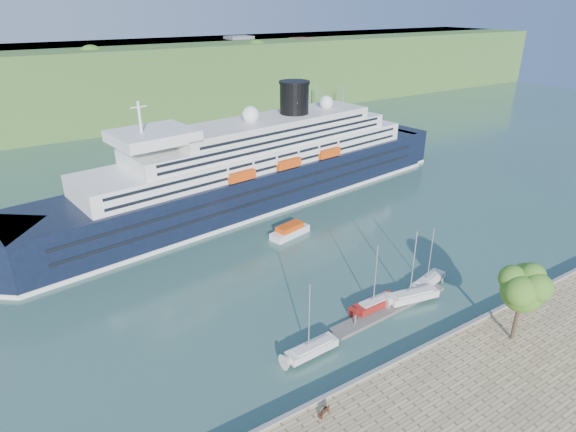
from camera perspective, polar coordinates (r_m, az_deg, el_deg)
The scene contains 12 objects.
ground at distance 58.02m, azimuth 13.73°, elevation -16.48°, with size 400.00×400.00×0.00m, color #30564C.
far_hillside at distance 178.86m, azimuth -22.02°, elevation 14.34°, with size 400.00×50.00×24.00m, color #2E5923.
quay_coping at distance 57.19m, azimuth 13.99°, elevation -15.71°, with size 220.00×0.50×0.30m, color slate.
cruise_ship at distance 93.36m, azimuth -4.33°, elevation 8.11°, with size 102.42×14.91×23.00m, color black, non-canonical shape.
park_bench at distance 49.49m, azimuth 4.24°, elevation -22.05°, with size 1.41×0.58×0.90m, color #472114, non-canonical shape.
promenade_tree at distance 60.97m, azimuth 25.84°, elevation -8.99°, with size 6.37×6.37×10.55m, color #3A6A1C, non-canonical shape.
floating_pontoon at distance 65.81m, azimuth 12.04°, elevation -10.61°, with size 18.97×2.32×0.42m, color #66615B, non-canonical shape.
sailboat_white_near at distance 54.59m, azimuth 2.93°, elevation -12.47°, with size 7.11×1.98×9.19m, color silver, non-canonical shape.
sailboat_red at distance 63.12m, azimuth 10.60°, elevation -7.39°, with size 7.07×1.97×9.14m, color maroon, non-canonical shape.
sailboat_white_far at distance 69.94m, azimuth 16.66°, elevation -4.86°, with size 6.86×1.90×8.86m, color silver, non-canonical shape.
tender_launch at distance 82.89m, azimuth 0.22°, elevation -1.69°, with size 7.56×2.59×2.09m, color #D4420C, non-canonical shape.
sailboat_extra at distance 65.44m, azimuth 14.95°, elevation -6.12°, with size 7.84×2.18×10.13m, color silver, non-canonical shape.
Camera 1 is at (-34.10, -28.78, 37.08)m, focal length 30.00 mm.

